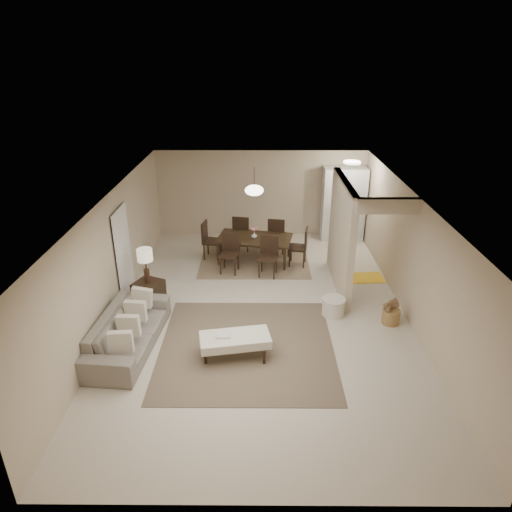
{
  "coord_description": "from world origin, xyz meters",
  "views": [
    {
      "loc": [
        -0.06,
        -8.3,
        5.04
      ],
      "look_at": [
        -0.12,
        0.55,
        1.05
      ],
      "focal_mm": 32.0,
      "sensor_mm": 36.0,
      "label": 1
    }
  ],
  "objects_px": {
    "side_table": "(149,294)",
    "pantry_cabinet": "(343,204)",
    "wicker_basket": "(391,316)",
    "dining_table": "(254,250)",
    "ottoman_bench": "(235,340)",
    "sofa": "(128,331)",
    "round_pouf": "(333,307)"
  },
  "relations": [
    {
      "from": "pantry_cabinet",
      "to": "round_pouf",
      "type": "bearing_deg",
      "value": -101.32
    },
    {
      "from": "ottoman_bench",
      "to": "wicker_basket",
      "type": "xyz_separation_m",
      "value": [
        3.09,
        1.14,
        -0.2
      ]
    },
    {
      "from": "pantry_cabinet",
      "to": "ottoman_bench",
      "type": "relative_size",
      "value": 1.59
    },
    {
      "from": "pantry_cabinet",
      "to": "sofa",
      "type": "distance_m",
      "value": 7.26
    },
    {
      "from": "pantry_cabinet",
      "to": "side_table",
      "type": "height_order",
      "value": "pantry_cabinet"
    },
    {
      "from": "pantry_cabinet",
      "to": "wicker_basket",
      "type": "height_order",
      "value": "pantry_cabinet"
    },
    {
      "from": "sofa",
      "to": "pantry_cabinet",
      "type": "bearing_deg",
      "value": -36.5
    },
    {
      "from": "pantry_cabinet",
      "to": "sofa",
      "type": "bearing_deg",
      "value": -131.64
    },
    {
      "from": "sofa",
      "to": "dining_table",
      "type": "bearing_deg",
      "value": -25.95
    },
    {
      "from": "pantry_cabinet",
      "to": "wicker_basket",
      "type": "bearing_deg",
      "value": -86.7
    },
    {
      "from": "wicker_basket",
      "to": "dining_table",
      "type": "bearing_deg",
      "value": 133.43
    },
    {
      "from": "pantry_cabinet",
      "to": "sofa",
      "type": "height_order",
      "value": "pantry_cabinet"
    },
    {
      "from": "round_pouf",
      "to": "wicker_basket",
      "type": "xyz_separation_m",
      "value": [
        1.11,
        -0.31,
        -0.04
      ]
    },
    {
      "from": "round_pouf",
      "to": "pantry_cabinet",
      "type": "bearing_deg",
      "value": 78.68
    },
    {
      "from": "dining_table",
      "to": "pantry_cabinet",
      "type": "bearing_deg",
      "value": 43.19
    },
    {
      "from": "side_table",
      "to": "round_pouf",
      "type": "bearing_deg",
      "value": -4.7
    },
    {
      "from": "sofa",
      "to": "ottoman_bench",
      "type": "xyz_separation_m",
      "value": [
        1.97,
        -0.3,
        0.01
      ]
    },
    {
      "from": "ottoman_bench",
      "to": "side_table",
      "type": "relative_size",
      "value": 2.25
    },
    {
      "from": "round_pouf",
      "to": "dining_table",
      "type": "relative_size",
      "value": 0.26
    },
    {
      "from": "ottoman_bench",
      "to": "round_pouf",
      "type": "relative_size",
      "value": 2.73
    },
    {
      "from": "sofa",
      "to": "ottoman_bench",
      "type": "bearing_deg",
      "value": -93.5
    },
    {
      "from": "sofa",
      "to": "round_pouf",
      "type": "relative_size",
      "value": 4.91
    },
    {
      "from": "side_table",
      "to": "pantry_cabinet",
      "type": "bearing_deg",
      "value": 39.6
    },
    {
      "from": "sofa",
      "to": "side_table",
      "type": "distance_m",
      "value": 1.47
    },
    {
      "from": "pantry_cabinet",
      "to": "ottoman_bench",
      "type": "height_order",
      "value": "pantry_cabinet"
    },
    {
      "from": "pantry_cabinet",
      "to": "side_table",
      "type": "xyz_separation_m",
      "value": [
        -4.75,
        -3.93,
        -0.76
      ]
    },
    {
      "from": "side_table",
      "to": "sofa",
      "type": "bearing_deg",
      "value": -91.95
    },
    {
      "from": "sofa",
      "to": "round_pouf",
      "type": "xyz_separation_m",
      "value": [
        3.95,
        1.15,
        -0.16
      ]
    },
    {
      "from": "pantry_cabinet",
      "to": "ottoman_bench",
      "type": "distance_m",
      "value": 6.4
    },
    {
      "from": "side_table",
      "to": "wicker_basket",
      "type": "relative_size",
      "value": 1.64
    },
    {
      "from": "ottoman_bench",
      "to": "dining_table",
      "type": "bearing_deg",
      "value": 75.52
    },
    {
      "from": "dining_table",
      "to": "round_pouf",
      "type": "bearing_deg",
      "value": -47.1
    }
  ]
}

